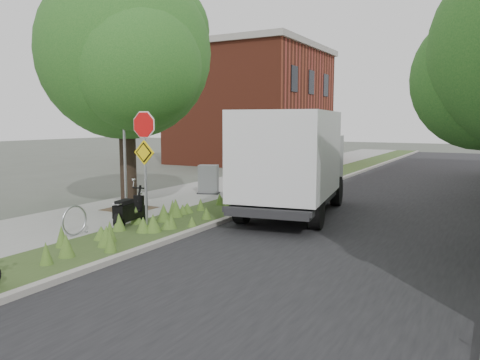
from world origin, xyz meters
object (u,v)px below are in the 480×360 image
at_px(scooter_near, 127,213).
at_px(utility_cabinet, 209,180).
at_px(sign_assembly, 144,146).
at_px(box_truck, 293,158).

bearing_deg(scooter_near, utility_cabinet, 101.85).
bearing_deg(sign_assembly, scooter_near, 164.13).
distance_m(scooter_near, utility_cabinet, 6.14).
xyz_separation_m(sign_assembly, box_truck, (2.23, 4.35, -0.52)).
distance_m(scooter_near, box_truck, 5.31).
bearing_deg(box_truck, scooter_near, -127.06).
height_order(sign_assembly, scooter_near, sign_assembly).
xyz_separation_m(sign_assembly, utility_cabinet, (-2.13, 6.25, -1.66)).
height_order(sign_assembly, box_truck, sign_assembly).
relative_size(sign_assembly, box_truck, 0.50).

